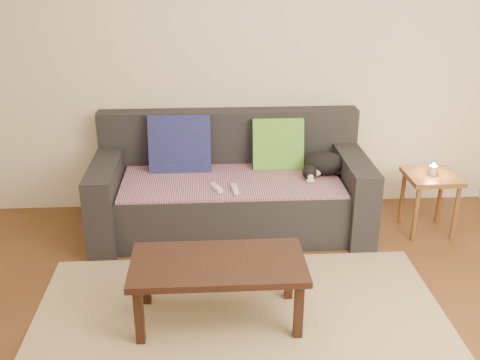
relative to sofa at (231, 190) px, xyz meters
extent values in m
plane|color=brown|center=(0.00, -1.57, -0.31)|extent=(4.50, 4.50, 0.00)
cube|color=beige|center=(0.00, 0.43, 0.99)|extent=(4.50, 0.04, 2.60)
cube|color=#232328|center=(0.00, -0.07, -0.10)|extent=(1.70, 0.78, 0.42)
cube|color=#232328|center=(0.00, 0.33, 0.34)|extent=(2.10, 0.18, 0.45)
cube|color=#232328|center=(-0.95, -0.07, -0.01)|extent=(0.20, 0.90, 0.60)
cube|color=#232328|center=(0.95, -0.07, -0.01)|extent=(0.20, 0.90, 0.60)
cube|color=#47284C|center=(0.00, -0.09, 0.12)|extent=(1.66, 0.74, 0.02)
cube|color=#101145|center=(-0.39, 0.17, 0.32)|extent=(0.49, 0.23, 0.50)
cube|color=#0D5735|center=(0.38, 0.17, 0.32)|extent=(0.40, 0.19, 0.42)
ellipsoid|color=black|center=(0.73, -0.01, 0.22)|extent=(0.35, 0.28, 0.17)
sphere|color=black|center=(0.60, -0.13, 0.19)|extent=(0.12, 0.12, 0.11)
sphere|color=white|center=(0.60, -0.17, 0.17)|extent=(0.05, 0.05, 0.05)
ellipsoid|color=black|center=(0.86, -0.08, 0.16)|extent=(0.13, 0.06, 0.04)
cube|color=white|center=(-0.12, -0.29, 0.15)|extent=(0.09, 0.15, 0.03)
cube|color=white|center=(0.02, -0.31, 0.15)|extent=(0.06, 0.15, 0.03)
cube|color=brown|center=(1.53, -0.19, 0.15)|extent=(0.39, 0.39, 0.04)
cylinder|color=brown|center=(1.38, -0.34, -0.09)|extent=(0.03, 0.03, 0.44)
cylinder|color=brown|center=(1.69, -0.34, -0.09)|extent=(0.03, 0.03, 0.44)
cylinder|color=brown|center=(1.38, -0.03, -0.09)|extent=(0.03, 0.03, 0.44)
cylinder|color=brown|center=(1.69, -0.03, -0.09)|extent=(0.03, 0.03, 0.44)
cylinder|color=beige|center=(1.53, -0.19, 0.21)|extent=(0.06, 0.06, 0.07)
sphere|color=#FFBF59|center=(1.53, -0.19, 0.25)|extent=(0.02, 0.02, 0.02)
cube|color=tan|center=(0.00, -1.42, -0.30)|extent=(2.50, 1.80, 0.01)
cube|color=black|center=(-0.13, -1.24, 0.08)|extent=(1.02, 0.51, 0.04)
cube|color=black|center=(-0.58, -1.43, -0.13)|extent=(0.05, 0.05, 0.37)
cube|color=black|center=(0.32, -1.43, -0.13)|extent=(0.05, 0.05, 0.37)
cube|color=black|center=(-0.58, -1.05, -0.13)|extent=(0.05, 0.05, 0.37)
cube|color=black|center=(0.32, -1.05, -0.13)|extent=(0.05, 0.05, 0.37)
camera|label=1|loc=(-0.17, -4.05, 1.78)|focal=42.00mm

